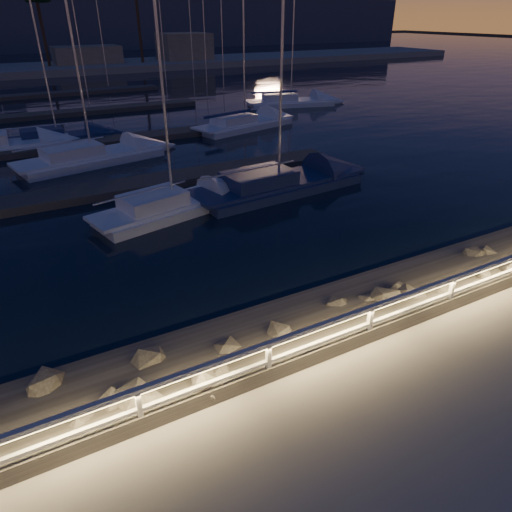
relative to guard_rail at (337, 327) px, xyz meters
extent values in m
plane|color=gray|center=(0.07, 0.00, -0.77)|extent=(400.00, 400.00, 0.00)
cube|color=gray|center=(0.07, -2.50, -0.87)|extent=(240.00, 5.00, 0.20)
cube|color=#645F56|center=(0.07, 1.50, -1.07)|extent=(240.00, 3.45, 1.29)
plane|color=black|center=(0.07, 80.00, -1.37)|extent=(320.00, 320.00, 0.00)
plane|color=black|center=(0.07, 0.00, -1.97)|extent=(400.00, 400.00, 0.00)
cube|color=silver|center=(-4.93, 0.00, -0.27)|extent=(0.11, 0.11, 1.00)
cube|color=silver|center=(-1.93, 0.00, -0.27)|extent=(0.11, 0.11, 1.00)
cube|color=silver|center=(1.07, 0.00, -0.27)|extent=(0.11, 0.11, 1.00)
cube|color=silver|center=(4.07, 0.00, -0.27)|extent=(0.11, 0.11, 1.00)
cube|color=silver|center=(0.07, 0.00, 0.23)|extent=(44.00, 0.12, 0.12)
cube|color=silver|center=(0.07, 0.00, -0.27)|extent=(44.00, 0.09, 0.09)
cube|color=#FFD272|center=(0.07, -0.02, 0.15)|extent=(44.00, 0.04, 0.03)
sphere|color=#645F56|center=(-3.12, 1.62, -1.02)|extent=(0.99, 0.99, 0.99)
sphere|color=#645F56|center=(-4.18, 2.11, -1.12)|extent=(1.06, 1.06, 1.06)
sphere|color=#645F56|center=(-0.72, 1.19, -0.93)|extent=(0.72, 0.72, 0.72)
cube|color=#5B534B|center=(0.07, 16.00, -1.17)|extent=(22.00, 2.00, 0.40)
cube|color=#5B534B|center=(0.07, 26.00, -1.17)|extent=(22.00, 2.00, 0.40)
cube|color=#5B534B|center=(0.07, 38.00, -1.17)|extent=(22.00, 2.00, 0.40)
cube|color=#5B534B|center=(0.07, 50.00, -1.17)|extent=(22.00, 2.00, 0.40)
cube|color=gray|center=(0.07, 74.00, -0.97)|extent=(160.00, 14.00, 1.20)
cube|color=gray|center=(8.07, 75.00, 0.53)|extent=(10.00, 6.00, 3.00)
cube|color=gray|center=(24.07, 74.00, 1.33)|extent=(8.00, 7.00, 4.60)
cylinder|color=#493122|center=(2.07, 73.00, 4.13)|extent=(0.44, 0.44, 9.00)
cylinder|color=#493122|center=(16.07, 72.00, 5.38)|extent=(0.44, 0.44, 11.50)
cube|color=#383F56|center=(0.07, 130.00, 3.23)|extent=(220.00, 30.00, 14.00)
cube|color=white|center=(-0.05, 12.00, -1.22)|extent=(7.40, 3.88, 0.55)
cube|color=white|center=(-0.05, 12.00, -0.87)|extent=(7.89, 3.67, 0.15)
cube|color=white|center=(-1.00, 11.78, -0.52)|extent=(3.07, 2.34, 0.65)
cylinder|color=silver|center=(-0.05, 12.00, 5.35)|extent=(0.12, 0.12, 12.24)
cylinder|color=silver|center=(-1.48, 11.67, -0.02)|extent=(4.31, 1.07, 0.08)
cube|color=white|center=(-1.73, 21.86, -1.22)|extent=(8.74, 4.42, 0.60)
cube|color=white|center=(-1.73, 21.86, -0.84)|extent=(9.33, 4.15, 0.16)
cube|color=white|center=(-2.86, 21.62, -0.46)|extent=(3.60, 2.70, 0.71)
cylinder|color=silver|center=(-1.73, 21.86, 6.51)|extent=(0.13, 0.13, 14.49)
cylinder|color=silver|center=(-3.43, 21.51, 0.09)|extent=(5.13, 1.14, 0.09)
cube|color=navy|center=(5.70, 12.17, -1.22)|extent=(9.07, 3.72, 0.59)
cube|color=navy|center=(5.70, 12.17, -0.85)|extent=(9.76, 3.34, 0.16)
cube|color=navy|center=(4.47, 12.06, -0.47)|extent=(3.62, 2.51, 0.70)
cylinder|color=silver|center=(5.70, 12.17, 6.94)|extent=(0.13, 0.13, 15.35)
cylinder|color=silver|center=(3.86, 12.01, 0.07)|extent=(5.51, 0.57, 0.09)
cube|color=white|center=(-6.45, 27.12, -1.22)|extent=(7.85, 2.71, 0.61)
cube|color=white|center=(-6.45, 27.12, -0.84)|extent=(8.49, 2.33, 0.17)
cube|color=navy|center=(-2.88, 28.15, -1.22)|extent=(6.99, 2.35, 0.50)
cube|color=navy|center=(-2.88, 28.15, -0.90)|extent=(7.57, 2.01, 0.14)
cube|color=navy|center=(-3.85, 28.15, -0.58)|extent=(2.72, 1.76, 0.59)
cylinder|color=silver|center=(-2.88, 28.15, 5.25)|extent=(0.11, 0.11, 12.13)
cylinder|color=silver|center=(-4.34, 28.15, -0.13)|extent=(4.37, 0.09, 0.07)
cube|color=white|center=(10.79, 25.85, -1.22)|extent=(8.64, 4.73, 0.55)
cube|color=white|center=(10.79, 25.85, -0.87)|extent=(9.20, 4.51, 0.15)
cube|color=white|center=(9.69, 25.56, -0.52)|extent=(3.61, 2.80, 0.65)
cylinder|color=silver|center=(10.79, 25.85, 6.36)|extent=(0.12, 0.12, 14.26)
cylinder|color=silver|center=(9.14, 25.41, -0.02)|extent=(4.99, 1.38, 0.08)
cube|color=white|center=(19.36, 32.52, -1.22)|extent=(8.60, 4.71, 0.55)
cube|color=white|center=(19.36, 32.52, -0.88)|extent=(9.16, 4.49, 0.15)
cube|color=white|center=(18.26, 32.81, -0.53)|extent=(3.59, 2.78, 0.65)
cylinder|color=silver|center=(19.36, 32.52, 6.32)|extent=(0.12, 0.12, 14.20)
cylinder|color=silver|center=(17.71, 32.95, -0.03)|extent=(4.96, 1.37, 0.08)
camera|label=1|loc=(-6.04, -6.95, 6.80)|focal=32.00mm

